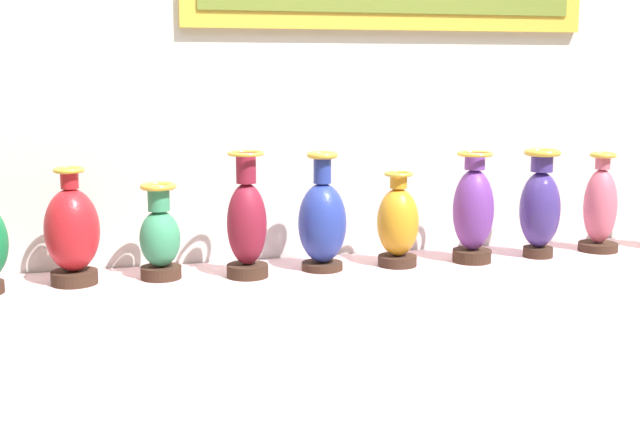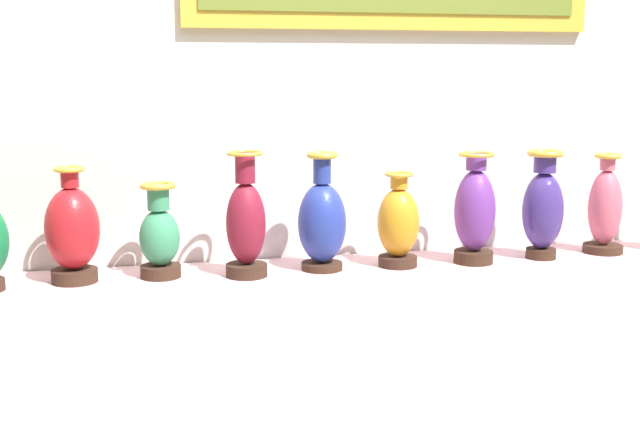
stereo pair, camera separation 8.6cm
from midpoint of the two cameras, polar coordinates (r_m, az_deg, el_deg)
display_shelf at (r=3.12m, az=0.80°, el=-11.89°), size 3.29×0.36×0.93m
back_wall at (r=3.14m, az=-0.14°, el=6.45°), size 5.58×0.14×2.84m
vase_crimson at (r=2.85m, az=-15.73°, el=-1.09°), size 0.18×0.18×0.39m
vase_jade at (r=2.86m, az=-10.05°, el=-1.46°), size 0.14×0.14×0.32m
vase_burgundy at (r=2.83m, az=-4.22°, el=-0.63°), size 0.14×0.14×0.43m
vase_cobalt at (r=2.92m, az=0.99°, el=-0.46°), size 0.17×0.17×0.42m
vase_amber at (r=2.99m, az=6.18°, el=-0.65°), size 0.15×0.15×0.34m
vase_violet at (r=3.08m, az=11.30°, el=0.17°), size 0.15×0.15×0.40m
vase_indigo at (r=3.21m, az=15.72°, el=0.50°), size 0.15×0.15×0.41m
vase_rose at (r=3.38m, az=19.56°, el=0.34°), size 0.15×0.15×0.38m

